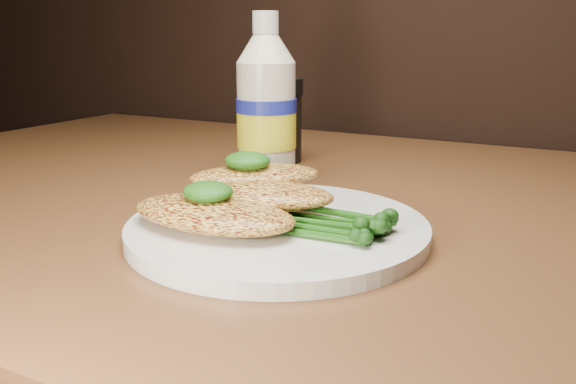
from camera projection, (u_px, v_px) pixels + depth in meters
The scene contains 9 objects.
plate at pixel (278, 229), 0.52m from camera, with size 0.27×0.27×0.01m, color silver.
chicken_front at pixel (213, 214), 0.50m from camera, with size 0.15×0.08×0.02m, color #F2BE4D.
chicken_mid at pixel (259, 193), 0.54m from camera, with size 0.14×0.07×0.02m, color #F2BE4D.
chicken_back at pixel (255, 176), 0.57m from camera, with size 0.13×0.07×0.02m, color #F2BE4D.
pesto_front at pixel (208, 192), 0.50m from camera, with size 0.05×0.04×0.02m, color #0D3407.
pesto_back at pixel (248, 161), 0.57m from camera, with size 0.05×0.04×0.02m, color #0D3407.
broccolini_bundle at pixel (328, 220), 0.49m from camera, with size 0.13×0.10×0.02m, color #1C4F11, non-canonical shape.
mayo_bottle at pixel (266, 100), 0.69m from camera, with size 0.07×0.07×0.20m, color beige, non-canonical shape.
pepper_grinder at pixel (286, 121), 0.81m from camera, with size 0.05×0.05×0.11m, color black, non-canonical shape.
Camera 1 is at (0.35, 0.47, 0.93)m, focal length 36.80 mm.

